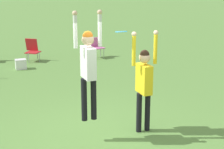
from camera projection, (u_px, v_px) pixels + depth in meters
name	position (u px, v px, depth m)	size (l,w,h in m)	color
ground_plane	(101.00, 136.00, 8.13)	(120.00, 120.00, 0.00)	#56843D
person_jumping	(88.00, 63.00, 7.49)	(0.61, 0.46, 2.27)	black
person_defending	(144.00, 79.00, 8.07)	(0.61, 0.46, 2.26)	black
frisbee	(121.00, 32.00, 7.62)	(0.25, 0.25, 0.05)	#2D9EDB
camping_chair_1	(97.00, 46.00, 15.37)	(0.55, 0.59, 0.83)	gray
camping_chair_3	(32.00, 49.00, 14.79)	(0.69, 0.77, 0.88)	gray
cooler_box	(21.00, 64.00, 13.62)	(0.39, 0.30, 0.36)	white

